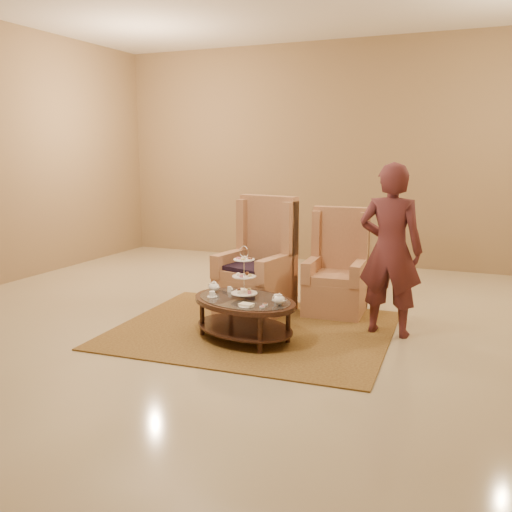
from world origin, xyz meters
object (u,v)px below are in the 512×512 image
at_px(tea_table, 244,306).
at_px(person, 390,250).
at_px(armchair_left, 259,273).
at_px(armchair_right, 337,278).

bearing_deg(tea_table, person, 49.59).
bearing_deg(armchair_left, tea_table, -65.45).
height_order(tea_table, person, person).
bearing_deg(tea_table, armchair_left, 123.87).
distance_m(armchair_left, person, 1.58).
xyz_separation_m(tea_table, armchair_right, (0.56, 1.31, 0.06)).
bearing_deg(armchair_left, person, 0.51).
distance_m(tea_table, person, 1.53).
bearing_deg(armchair_left, armchair_right, 31.74).
distance_m(armchair_right, person, 1.00).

